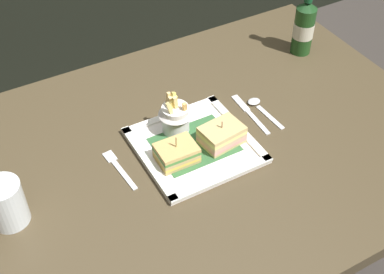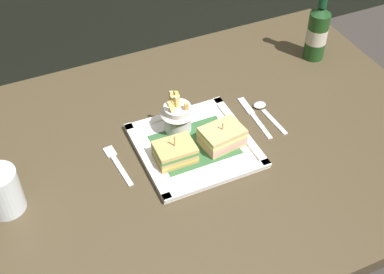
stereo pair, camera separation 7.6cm
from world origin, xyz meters
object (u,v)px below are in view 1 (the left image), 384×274
knife (249,112)px  spoon (258,106)px  sandwich_half_left (177,153)px  fork (118,167)px  fries_cup (175,114)px  sandwich_half_right (222,135)px  beer_bottle (304,26)px  square_plate (195,146)px  dining_table (189,179)px  water_glass (7,205)px

knife → spoon: 0.04m
sandwich_half_left → knife: 0.26m
fork → fries_cup: bearing=13.1°
knife → sandwich_half_right: bearing=-152.0°
beer_bottle → spoon: bearing=-149.0°
beer_bottle → sandwich_half_left: bearing=-157.0°
sandwich_half_right → fries_cup: 0.12m
sandwich_half_left → fork: bearing=157.8°
fork → spoon: spoon is taller
fries_cup → beer_bottle: 0.52m
square_plate → beer_bottle: (0.48, 0.21, 0.08)m
fries_cup → knife: fries_cup is taller
beer_bottle → dining_table: bearing=-157.5°
square_plate → water_glass: (-0.45, 0.00, 0.04)m
square_plate → knife: bearing=13.7°
square_plate → knife: square_plate is taller
square_plate → fork: size_ratio=1.88×
sandwich_half_right → knife: 0.15m
fries_cup → fork: size_ratio=0.78×
dining_table → fork: bearing=171.0°
beer_bottle → square_plate: bearing=-156.6°
sandwich_half_right → dining_table: bearing=162.3°
sandwich_half_left → dining_table: bearing=27.7°
knife → water_glass: bearing=-176.3°
square_plate → sandwich_half_left: 0.07m
fries_cup → spoon: fries_cup is taller
sandwich_half_right → square_plate: bearing=160.5°
water_glass → knife: 0.64m
square_plate → fork: bearing=170.9°
sandwich_half_right → spoon: 0.18m
dining_table → water_glass: water_glass is taller
dining_table → sandwich_half_right: sandwich_half_right is taller
sandwich_half_left → water_glass: water_glass is taller
sandwich_half_right → beer_bottle: (0.42, 0.23, 0.05)m
sandwich_half_left → beer_bottle: size_ratio=0.40×
fries_cup → sandwich_half_right: bearing=-50.0°
dining_table → beer_bottle: (0.50, 0.21, 0.19)m
square_plate → sandwich_half_right: 0.07m
fries_cup → water_glass: bearing=-171.2°
water_glass → knife: water_glass is taller
beer_bottle → knife: bearing=-151.0°
fork → sandwich_half_left: bearing=-22.2°
sandwich_half_right → spoon: size_ratio=0.79×
fries_cup → fork: (-0.17, -0.04, -0.06)m
spoon → dining_table: bearing=-168.1°
dining_table → sandwich_half_left: size_ratio=13.82×
sandwich_half_left → knife: bearing=15.1°
dining_table → water_glass: bearing=179.8°
square_plate → fork: square_plate is taller
dining_table → knife: knife is taller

